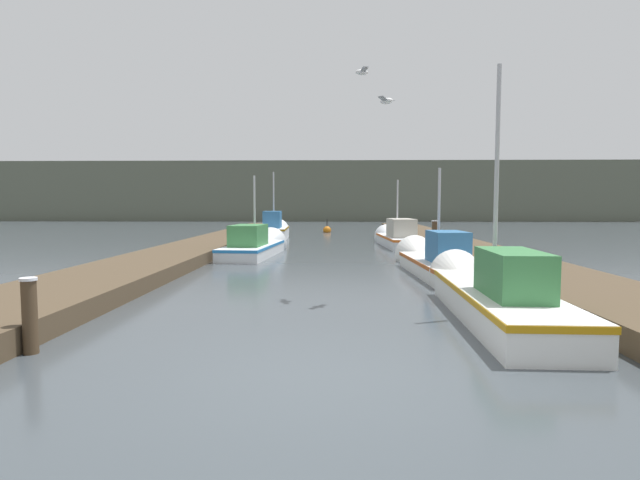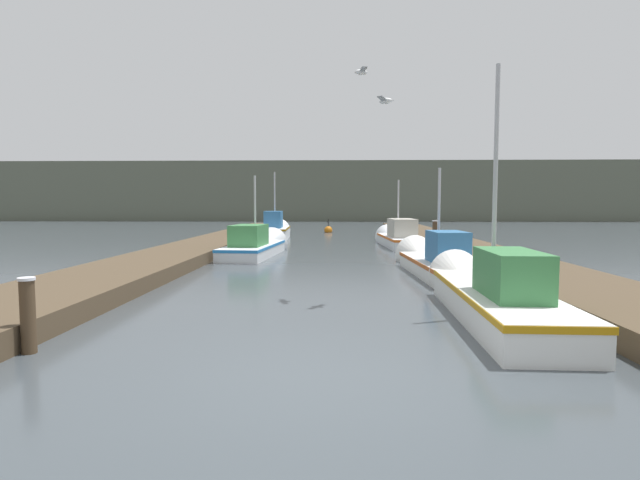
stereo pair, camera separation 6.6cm
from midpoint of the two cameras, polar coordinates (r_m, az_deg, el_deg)
name	(u,v)px [view 1 (the left image)]	position (r m, az deg, el deg)	size (l,w,h in m)	color
ground_plane	(320,383)	(6.06, -0.35, -15.99)	(200.00, 200.00, 0.00)	#3D4449
dock_left	(205,246)	(22.49, -13.04, -0.66)	(2.63, 40.00, 0.40)	#4C3D2B
dock_right	(456,247)	(22.39, 15.24, -0.72)	(2.63, 40.00, 0.40)	#4C3D2B
distant_shore_ridge	(333,192)	(63.62, 1.41, 5.46)	(120.00, 16.00, 6.78)	#565B4C
fishing_boat_0	(489,292)	(10.05, 18.57, -5.65)	(1.55, 6.33, 4.93)	silver
fishing_boat_1	(434,260)	(15.51, 12.75, -2.29)	(1.80, 6.05, 3.58)	silver
fishing_boat_2	(256,245)	(20.24, -7.39, -0.59)	(2.03, 5.97, 3.67)	silver
fishing_boat_3	(396,237)	(24.56, 8.65, 0.35)	(1.72, 6.20, 3.59)	silver
fishing_boat_4	(274,230)	(29.19, -5.31, 1.15)	(1.71, 5.47, 4.23)	silver
mooring_piling_0	(30,315)	(8.08, -30.45, -7.44)	(0.23, 0.23, 1.07)	#473523
mooring_piling_1	(435,237)	(21.26, 12.88, 0.38)	(0.29, 0.29, 1.37)	#473523
channel_buoy	(327,230)	(35.18, 0.76, 1.14)	(0.57, 0.57, 1.07)	#BF6513
seagull_lead	(387,101)	(10.74, 7.43, 15.49)	(0.39, 0.53, 0.12)	white
seagull_1	(362,72)	(11.45, 4.64, 18.59)	(0.31, 0.56, 0.12)	white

